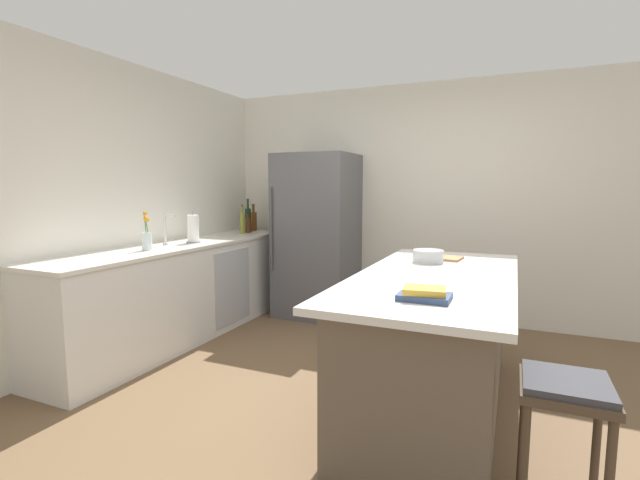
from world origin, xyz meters
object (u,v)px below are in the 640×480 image
Objects in this scene: flower_vase at (147,239)px; syrup_bottle at (248,224)px; bar_stool at (565,407)px; paper_towel_roll at (193,229)px; mixing_bowl at (428,256)px; kitchen_island at (434,341)px; cutting_board at (440,258)px; refrigerator at (317,236)px; cookbook_stack at (424,294)px; sink_faucet at (166,229)px; olive_oil_bottle at (242,222)px; wine_bottle at (248,219)px; whiskey_bottle at (253,220)px; hot_sauce_bottle at (249,224)px.

flower_vase reaches higher than syrup_bottle.
bar_stool is 2.14× the size of paper_towel_roll.
mixing_bowl is at bearing 122.60° from bar_stool.
cutting_board is (-0.07, 0.65, 0.46)m from kitchen_island.
refrigerator reaches higher than cookbook_stack.
paper_towel_roll is at bearing 155.71° from bar_stool.
refrigerator reaches higher than mixing_bowl.
bar_stool is 1.98× the size of flower_vase.
bar_stool is at bearing -19.69° from sink_faucet.
flower_vase is 1.32× the size of cookbook_stack.
refrigerator is 1.96m from mixing_bowl.
refrigerator is 2.94m from cookbook_stack.
kitchen_island is 3.00m from syrup_bottle.
olive_oil_bottle is at bearing 160.74° from cutting_board.
kitchen_island is 0.68m from mixing_bowl.
wine_bottle is at bearing 141.77° from bar_stool.
whiskey_bottle is 2.79m from cutting_board.
cutting_board is at bearing 116.97° from bar_stool.
sink_faucet is 0.35m from flower_vase.
wine_bottle is at bearing 92.54° from flower_vase.
whiskey_bottle is (-0.03, 1.57, -0.03)m from sink_faucet.
olive_oil_bottle reaches higher than cutting_board.
cookbook_stack is 1.15m from mixing_bowl.
cutting_board is (2.47, 0.33, -0.17)m from sink_faucet.
wine_bottle reaches higher than bar_stool.
whiskey_bottle is (-3.26, 2.72, 0.51)m from bar_stool.
hot_sauce_bottle reaches higher than cutting_board.
hot_sauce_bottle is (-0.95, 0.06, 0.10)m from refrigerator.
flower_vase is 1.00× the size of olive_oil_bottle.
cutting_board is (1.54, -1.06, -0.00)m from refrigerator.
whiskey_bottle is 3.68m from cookbook_stack.
mixing_bowl is (2.34, -1.16, -0.07)m from syrup_bottle.
paper_towel_roll is 1.38× the size of mixing_bowl.
sink_faucet is 0.88× the size of cutting_board.
paper_towel_roll is 0.95× the size of whiskey_bottle.
whiskey_bottle is at bearing 153.76° from cutting_board.
paper_towel_roll is 0.78× the size of wine_bottle.
syrup_bottle is at bearing 142.36° from bar_stool.
olive_oil_bottle is (-3.16, 2.33, 0.52)m from bar_stool.
bar_stool is 4.02m from syrup_bottle.
hot_sauce_bottle is at bearing 145.30° from kitchen_island.
mixing_bowl is (2.41, 0.12, -0.13)m from sink_faucet.
refrigerator is at bearing -9.92° from whiskey_bottle.
paper_towel_roll is at bearing 67.55° from sink_faucet.
refrigerator reaches higher than kitchen_island.
wine_bottle reaches higher than cookbook_stack.
refrigerator is 5.47× the size of flower_vase.
flower_vase is 1.02× the size of whiskey_bottle.
sink_faucet is 1.18m from olive_oil_bottle.
kitchen_island is 9.60× the size of mixing_bowl.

